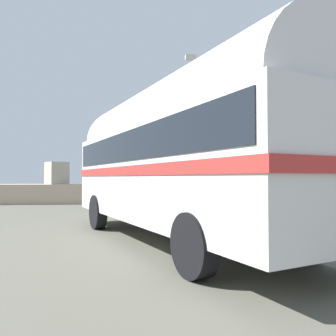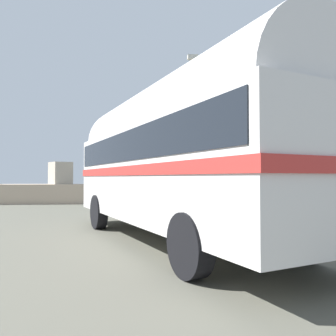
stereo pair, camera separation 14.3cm
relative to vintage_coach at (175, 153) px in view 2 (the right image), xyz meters
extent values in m
cube|color=#545348|center=(1.68, 0.01, -2.04)|extent=(32.00, 26.00, 0.02)
cube|color=tan|center=(1.68, 11.81, -1.50)|extent=(31.36, 1.80, 1.10)
cube|color=#A79D8C|center=(-5.37, 11.85, -0.32)|extent=(1.54, 1.61, 1.26)
sphere|color=tan|center=(-1.02, 11.73, -0.55)|extent=(0.81, 0.81, 0.81)
cube|color=#B2B093|center=(3.49, 12.17, -0.37)|extent=(1.47, 1.39, 1.16)
cube|color=tan|center=(9.48, 12.05, -0.50)|extent=(0.97, 1.10, 0.91)
cube|color=gold|center=(4.99, 3.51, -2.03)|extent=(0.12, 4.40, 0.01)
cylinder|color=black|center=(-1.98, 2.02, -1.55)|extent=(0.61, 1.00, 0.96)
cylinder|color=black|center=(0.08, 2.82, -1.55)|extent=(0.61, 1.00, 0.96)
cylinder|color=black|center=(-0.08, -2.83, -1.55)|extent=(0.61, 1.00, 0.96)
cylinder|color=black|center=(1.98, -2.03, -1.55)|extent=(0.61, 1.00, 0.96)
cube|color=silver|center=(0.00, 0.00, -0.48)|extent=(5.30, 8.70, 2.10)
cylinder|color=silver|center=(0.00, 0.00, 0.57)|extent=(4.99, 8.31, 2.20)
cube|color=#B42E29|center=(0.00, 0.00, -0.42)|extent=(5.37, 8.79, 0.20)
cube|color=black|center=(0.00, 0.00, 0.10)|extent=(5.21, 8.40, 0.64)
cube|color=silver|center=(-1.56, 3.97, -1.35)|extent=(2.18, 0.98, 0.28)
cylinder|color=black|center=(5.06, 2.58, -1.72)|extent=(0.63, 0.22, 0.62)
cylinder|color=black|center=(4.99, 4.11, -1.72)|extent=(0.63, 0.22, 0.62)
cylinder|color=#5B5B60|center=(2.23, 6.14, 1.26)|extent=(0.14, 0.14, 6.63)
cube|color=beige|center=(1.39, 6.03, 4.48)|extent=(0.44, 0.24, 0.18)
camera|label=1|loc=(-0.93, -7.60, -0.57)|focal=35.50mm
camera|label=2|loc=(-0.79, -7.62, -0.57)|focal=35.50mm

